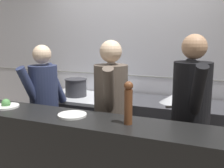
{
  "coord_description": "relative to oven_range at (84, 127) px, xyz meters",
  "views": [
    {
      "loc": [
        1.18,
        -2.11,
        1.7
      ],
      "look_at": [
        0.04,
        0.63,
        1.15
      ],
      "focal_mm": 42.0,
      "sensor_mm": 36.0,
      "label": 1
    }
  ],
  "objects": [
    {
      "name": "wall_back_tiled",
      "position": [
        0.53,
        0.4,
        0.86
      ],
      "size": [
        8.0,
        0.06,
        2.6
      ],
      "color": "silver",
      "rests_on": "ground_plane"
    },
    {
      "name": "oven_range",
      "position": [
        0.0,
        0.0,
        0.0
      ],
      "size": [
        1.05,
        0.71,
        0.89
      ],
      "color": "#38383D",
      "rests_on": "ground_plane"
    },
    {
      "name": "prep_counter",
      "position": [
        1.19,
        -0.0,
        0.01
      ],
      "size": [
        1.28,
        0.65,
        0.91
      ],
      "color": "#38383D",
      "rests_on": "ground_plane"
    },
    {
      "name": "stock_pot",
      "position": [
        -0.09,
        -0.04,
        0.57
      ],
      "size": [
        0.3,
        0.3,
        0.24
      ],
      "color": "#2D2D33",
      "rests_on": "oven_range"
    },
    {
      "name": "mixing_bowl_steel",
      "position": [
        1.21,
        -0.02,
        0.52
      ],
      "size": [
        0.29,
        0.29,
        0.1
      ],
      "color": "#B7BABF",
      "rests_on": "prep_counter"
    },
    {
      "name": "chefs_knife",
      "position": [
        1.33,
        -0.18,
        0.48
      ],
      "size": [
        0.35,
        0.25,
        0.02
      ],
      "color": "#B7BABF",
      "rests_on": "prep_counter"
    },
    {
      "name": "plated_dish_main",
      "position": [
        -0.17,
        -1.22,
        0.6
      ],
      "size": [
        0.24,
        0.24,
        0.09
      ],
      "color": "white",
      "rests_on": "pass_counter"
    },
    {
      "name": "plated_dish_appetiser",
      "position": [
        0.56,
        -1.22,
        0.58
      ],
      "size": [
        0.25,
        0.25,
        0.02
      ],
      "color": "white",
      "rests_on": "pass_counter"
    },
    {
      "name": "pepper_mill",
      "position": [
        1.08,
        -1.23,
        0.75
      ],
      "size": [
        0.07,
        0.07,
        0.34
      ],
      "color": "brown",
      "rests_on": "pass_counter"
    },
    {
      "name": "chef_head_cook",
      "position": [
        -0.16,
        -0.66,
        0.45
      ],
      "size": [
        0.38,
        0.7,
        1.6
      ],
      "rotation": [
        0.0,
        0.0,
        -0.2
      ],
      "color": "black",
      "rests_on": "ground_plane"
    },
    {
      "name": "chef_sous",
      "position": [
        0.72,
        -0.72,
        0.48
      ],
      "size": [
        0.43,
        0.72,
        1.66
      ],
      "rotation": [
        0.0,
        0.0,
        0.32
      ],
      "color": "black",
      "rests_on": "ground_plane"
    },
    {
      "name": "chef_line",
      "position": [
        1.49,
        -0.63,
        0.51
      ],
      "size": [
        0.44,
        0.74,
        1.72
      ],
      "rotation": [
        0.0,
        0.0,
        0.31
      ],
      "color": "black",
      "rests_on": "ground_plane"
    }
  ]
}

